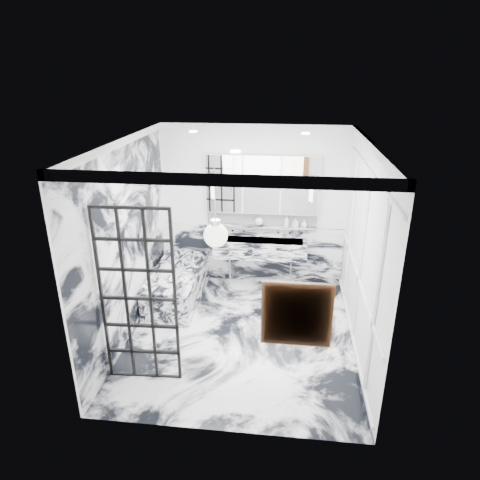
# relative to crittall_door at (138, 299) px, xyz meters

# --- Properties ---
(floor) EXTENTS (3.60, 3.60, 0.00)m
(floor) POSITION_rel_crittall_door_xyz_m (1.10, 1.03, -1.12)
(floor) COLOR white
(floor) RESTS_ON ground
(ceiling) EXTENTS (3.60, 3.60, 0.00)m
(ceiling) POSITION_rel_crittall_door_xyz_m (1.10, 1.03, 1.68)
(ceiling) COLOR white
(ceiling) RESTS_ON wall_back
(wall_back) EXTENTS (3.60, 0.00, 3.60)m
(wall_back) POSITION_rel_crittall_door_xyz_m (1.10, 2.83, 0.28)
(wall_back) COLOR white
(wall_back) RESTS_ON floor
(wall_front) EXTENTS (3.60, 0.00, 3.60)m
(wall_front) POSITION_rel_crittall_door_xyz_m (1.10, -0.77, 0.28)
(wall_front) COLOR white
(wall_front) RESTS_ON floor
(wall_left) EXTENTS (0.00, 3.60, 3.60)m
(wall_left) POSITION_rel_crittall_door_xyz_m (-0.50, 1.03, 0.28)
(wall_left) COLOR white
(wall_left) RESTS_ON floor
(wall_right) EXTENTS (0.00, 3.60, 3.60)m
(wall_right) POSITION_rel_crittall_door_xyz_m (2.70, 1.03, 0.28)
(wall_right) COLOR white
(wall_right) RESTS_ON floor
(marble_clad_back) EXTENTS (3.18, 0.05, 1.05)m
(marble_clad_back) POSITION_rel_crittall_door_xyz_m (1.10, 2.81, -0.59)
(marble_clad_back) COLOR white
(marble_clad_back) RESTS_ON floor
(marble_clad_left) EXTENTS (0.02, 3.56, 2.68)m
(marble_clad_left) POSITION_rel_crittall_door_xyz_m (-0.48, 1.03, 0.22)
(marble_clad_left) COLOR white
(marble_clad_left) RESTS_ON floor
(panel_molding) EXTENTS (0.03, 3.40, 2.30)m
(panel_molding) POSITION_rel_crittall_door_xyz_m (2.68, 1.03, 0.18)
(panel_molding) COLOR white
(panel_molding) RESTS_ON floor
(soap_bottle_a) EXTENTS (0.09, 0.09, 0.21)m
(soap_bottle_a) POSITION_rel_crittall_door_xyz_m (1.69, 2.74, 0.08)
(soap_bottle_a) COLOR #8C5919
(soap_bottle_a) RESTS_ON ledge
(soap_bottle_b) EXTENTS (0.10, 0.10, 0.17)m
(soap_bottle_b) POSITION_rel_crittall_door_xyz_m (1.84, 2.74, 0.06)
(soap_bottle_b) COLOR #4C4C51
(soap_bottle_b) RESTS_ON ledge
(soap_bottle_c) EXTENTS (0.13, 0.13, 0.14)m
(soap_bottle_c) POSITION_rel_crittall_door_xyz_m (1.99, 2.74, 0.04)
(soap_bottle_c) COLOR silver
(soap_bottle_c) RESTS_ON ledge
(face_pot) EXTENTS (0.14, 0.14, 0.14)m
(face_pot) POSITION_rel_crittall_door_xyz_m (1.22, 2.74, 0.05)
(face_pot) COLOR white
(face_pot) RESTS_ON ledge
(amber_bottle) EXTENTS (0.04, 0.04, 0.10)m
(amber_bottle) POSITION_rel_crittall_door_xyz_m (1.69, 2.74, 0.02)
(amber_bottle) COLOR #8C5919
(amber_bottle) RESTS_ON ledge
(flower_vase) EXTENTS (0.08, 0.08, 0.12)m
(flower_vase) POSITION_rel_crittall_door_xyz_m (0.23, 1.23, -0.51)
(flower_vase) COLOR silver
(flower_vase) RESTS_ON bathtub
(crittall_door) EXTENTS (0.88, 0.08, 2.24)m
(crittall_door) POSITION_rel_crittall_door_xyz_m (0.00, 0.00, 0.00)
(crittall_door) COLOR black
(crittall_door) RESTS_ON floor
(artwork) EXTENTS (0.57, 0.05, 0.57)m
(artwork) POSITION_rel_crittall_door_xyz_m (1.82, -0.73, 0.37)
(artwork) COLOR #CA6A14
(artwork) RESTS_ON wall_front
(pendant_light) EXTENTS (0.25, 0.25, 0.25)m
(pendant_light) POSITION_rel_crittall_door_xyz_m (0.96, -0.14, 0.90)
(pendant_light) COLOR white
(pendant_light) RESTS_ON ceiling
(trough_sink) EXTENTS (1.60, 0.45, 0.30)m
(trough_sink) POSITION_rel_crittall_door_xyz_m (1.25, 2.59, -0.39)
(trough_sink) COLOR silver
(trough_sink) RESTS_ON wall_back
(ledge) EXTENTS (1.90, 0.14, 0.04)m
(ledge) POSITION_rel_crittall_door_xyz_m (1.25, 2.75, -0.05)
(ledge) COLOR silver
(ledge) RESTS_ON wall_back
(subway_tile) EXTENTS (1.90, 0.03, 0.23)m
(subway_tile) POSITION_rel_crittall_door_xyz_m (1.25, 2.81, 0.09)
(subway_tile) COLOR white
(subway_tile) RESTS_ON wall_back
(mirror_cabinet) EXTENTS (1.90, 0.16, 1.00)m
(mirror_cabinet) POSITION_rel_crittall_door_xyz_m (1.25, 2.76, 0.70)
(mirror_cabinet) COLOR white
(mirror_cabinet) RESTS_ON wall_back
(sconce_left) EXTENTS (0.07, 0.07, 0.40)m
(sconce_left) POSITION_rel_crittall_door_xyz_m (0.43, 2.66, 0.66)
(sconce_left) COLOR white
(sconce_left) RESTS_ON mirror_cabinet
(sconce_right) EXTENTS (0.07, 0.07, 0.40)m
(sconce_right) POSITION_rel_crittall_door_xyz_m (2.07, 2.66, 0.66)
(sconce_right) COLOR white
(sconce_right) RESTS_ON mirror_cabinet
(bathtub) EXTENTS (0.75, 1.65, 0.55)m
(bathtub) POSITION_rel_crittall_door_xyz_m (-0.07, 1.93, -0.84)
(bathtub) COLOR silver
(bathtub) RESTS_ON floor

